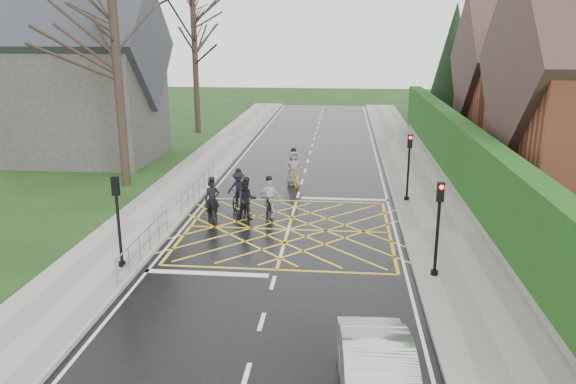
% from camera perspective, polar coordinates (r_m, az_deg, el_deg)
% --- Properties ---
extents(ground, '(120.00, 120.00, 0.00)m').
position_cam_1_polar(ground, '(22.52, 0.03, -3.84)').
color(ground, black).
rests_on(ground, ground).
extents(road, '(9.00, 80.00, 0.01)m').
position_cam_1_polar(road, '(22.52, 0.03, -3.83)').
color(road, black).
rests_on(road, ground).
extents(sidewalk_right, '(3.00, 80.00, 0.15)m').
position_cam_1_polar(sidewalk_right, '(22.75, 15.29, -4.02)').
color(sidewalk_right, gray).
rests_on(sidewalk_right, ground).
extents(sidewalk_left, '(3.00, 80.00, 0.15)m').
position_cam_1_polar(sidewalk_left, '(23.81, -14.52, -3.07)').
color(sidewalk_left, gray).
rests_on(sidewalk_left, ground).
extents(stone_wall, '(0.50, 38.00, 0.70)m').
position_cam_1_polar(stone_wall, '(28.63, 16.87, 0.51)').
color(stone_wall, slate).
rests_on(stone_wall, ground).
extents(hedge, '(0.90, 38.00, 2.80)m').
position_cam_1_polar(hedge, '(28.24, 17.15, 3.94)').
color(hedge, '#143C10').
rests_on(hedge, stone_wall).
extents(house_far, '(9.80, 8.80, 10.30)m').
position_cam_1_polar(house_far, '(41.24, 23.88, 10.04)').
color(house_far, brown).
rests_on(house_far, ground).
extents(conifer, '(4.60, 4.60, 10.00)m').
position_cam_1_polar(conifer, '(47.97, 16.39, 12.14)').
color(conifer, black).
rests_on(conifer, ground).
extents(church, '(8.80, 7.80, 11.00)m').
position_cam_1_polar(church, '(36.69, -19.95, 10.77)').
color(church, '#2D2B28').
rests_on(church, ground).
extents(tree_near, '(9.24, 9.24, 11.44)m').
position_cam_1_polar(tree_near, '(29.27, -17.28, 15.81)').
color(tree_near, black).
rests_on(tree_near, ground).
extents(tree_mid, '(10.08, 10.08, 12.48)m').
position_cam_1_polar(tree_mid, '(37.13, -13.99, 17.03)').
color(tree_mid, black).
rests_on(tree_mid, ground).
extents(tree_far, '(8.40, 8.40, 10.40)m').
position_cam_1_polar(tree_far, '(44.57, -9.51, 15.14)').
color(tree_far, black).
rests_on(tree_far, ground).
extents(railing_south, '(0.05, 5.04, 1.03)m').
position_cam_1_polar(railing_south, '(20.03, -14.38, -4.54)').
color(railing_south, slate).
rests_on(railing_south, ground).
extents(railing_north, '(0.05, 6.04, 1.03)m').
position_cam_1_polar(railing_north, '(26.86, -9.06, 0.98)').
color(railing_north, slate).
rests_on(railing_north, ground).
extents(traffic_light_ne, '(0.24, 0.31, 3.21)m').
position_cam_1_polar(traffic_light_ne, '(26.16, 12.13, 2.40)').
color(traffic_light_ne, black).
rests_on(traffic_light_ne, ground).
extents(traffic_light_se, '(0.24, 0.31, 3.21)m').
position_cam_1_polar(traffic_light_se, '(18.17, 14.95, -3.76)').
color(traffic_light_se, black).
rests_on(traffic_light_se, ground).
extents(traffic_light_sw, '(0.24, 0.31, 3.21)m').
position_cam_1_polar(traffic_light_sw, '(19.03, -16.83, -3.01)').
color(traffic_light_sw, black).
rests_on(traffic_light_sw, ground).
extents(cyclist_rear, '(1.22, 2.01, 1.85)m').
position_cam_1_polar(cyclist_rear, '(23.76, -7.72, -1.40)').
color(cyclist_rear, black).
rests_on(cyclist_rear, ground).
extents(cyclist_back, '(1.05, 1.94, 1.88)m').
position_cam_1_polar(cyclist_back, '(23.52, -4.24, -1.20)').
color(cyclist_back, black).
rests_on(cyclist_back, ground).
extents(cyclist_mid, '(1.08, 1.84, 1.75)m').
position_cam_1_polar(cyclist_mid, '(25.52, -5.03, -0.01)').
color(cyclist_mid, black).
rests_on(cyclist_mid, ground).
extents(cyclist_front, '(0.99, 1.84, 1.83)m').
position_cam_1_polar(cyclist_front, '(23.80, -1.95, -1.05)').
color(cyclist_front, black).
rests_on(cyclist_front, ground).
extents(cyclist_lead, '(1.34, 2.13, 1.96)m').
position_cam_1_polar(cyclist_lead, '(28.90, 0.55, 2.02)').
color(cyclist_lead, orange).
rests_on(cyclist_lead, ground).
extents(car, '(1.79, 4.41, 1.42)m').
position_cam_1_polar(car, '(12.31, 9.18, -18.35)').
color(car, '#B8BBC0').
rests_on(car, ground).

